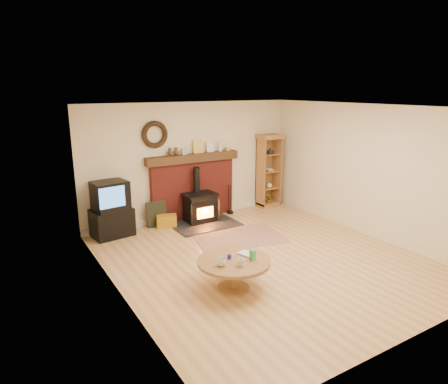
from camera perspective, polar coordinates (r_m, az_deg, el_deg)
ground at (r=7.10m, az=5.62°, el=-9.46°), size 5.50×5.50×0.00m
room_shell at (r=6.65m, az=5.37°, el=4.41°), size 5.02×5.52×2.61m
chimney_breast at (r=9.00m, az=-4.44°, el=1.21°), size 2.20×0.22×1.78m
wood_stove at (r=8.78m, az=-3.33°, el=-2.43°), size 1.40×1.00×1.22m
area_rug at (r=8.02m, az=2.04°, el=-6.44°), size 1.91×1.49×0.01m
tv_unit at (r=8.23m, az=-15.80°, el=-2.52°), size 0.83×0.63×1.13m
curio_cabinet at (r=9.94m, az=6.32°, el=3.04°), size 0.58×0.42×1.80m
firelog_box at (r=8.64m, az=-8.18°, el=-4.13°), size 0.48×0.40×0.26m
leaning_painting at (r=8.67m, az=-9.56°, el=-3.10°), size 0.46×0.12×0.55m
fire_tools at (r=9.46m, az=0.85°, el=-2.45°), size 0.16×0.16×0.70m
coffee_table at (r=5.95m, az=1.41°, el=-10.46°), size 1.08×1.08×0.62m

